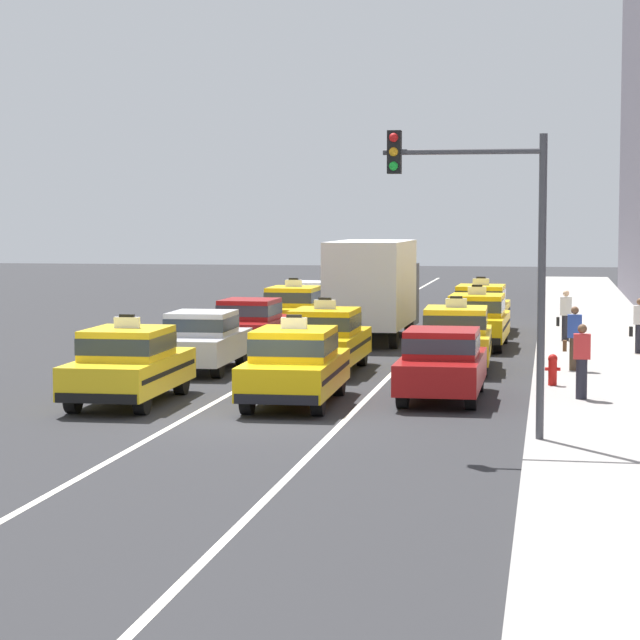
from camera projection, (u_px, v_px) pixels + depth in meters
ground_plane at (265, 420)px, 26.15m from camera, size 160.00×160.00×0.00m
lane_stripe_left_center at (343, 331)px, 46.06m from camera, size 0.14×80.00×0.01m
lane_stripe_center_right at (433, 333)px, 45.50m from camera, size 0.14×80.00×0.01m
sidewalk_curb at (603, 348)px, 39.62m from camera, size 4.00×90.00×0.15m
taxi_left_nearest at (129, 364)px, 28.32m from camera, size 1.88×4.59×1.96m
sedan_left_second at (203, 339)px, 34.23m from camera, size 1.85×4.34×1.58m
sedan_left_third at (250, 323)px, 39.24m from camera, size 1.83×4.33×1.58m
taxi_left_fourth at (294, 310)px, 44.56m from camera, size 1.83×4.56×1.96m
sedan_left_fifth at (315, 301)px, 49.61m from camera, size 1.78×4.31×1.58m
taxi_center_nearest at (295, 364)px, 28.17m from camera, size 1.91×4.60×1.96m
taxi_center_second at (326, 339)px, 34.05m from camera, size 1.84×4.57×1.96m
box_truck_center_third at (375, 286)px, 42.48m from camera, size 2.37×6.99×3.27m
sedan_right_nearest at (442, 362)px, 28.91m from camera, size 1.77×4.30×1.58m
taxi_right_second at (456, 337)px, 34.62m from camera, size 1.94×4.61×1.96m
taxi_right_third at (477, 320)px, 40.25m from camera, size 1.90×4.59×1.96m
taxi_right_fourth at (481, 307)px, 45.56m from camera, size 1.90×4.59×1.96m
pedestrian_near_crosswalk at (574, 338)px, 33.19m from camera, size 0.47×0.24×1.63m
pedestrian_mid_block at (582, 361)px, 28.00m from camera, size 0.36×0.24×1.61m
pedestrian_by_storefront at (565, 315)px, 41.10m from camera, size 0.47×0.24×1.59m
pedestrian_far_corner at (639, 326)px, 37.38m from camera, size 0.47×0.24×1.57m
fire_hydrant at (553, 368)px, 30.28m from camera, size 0.36×0.22×0.73m
traffic_light_pole at (487, 230)px, 22.92m from camera, size 2.87×0.33×5.58m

